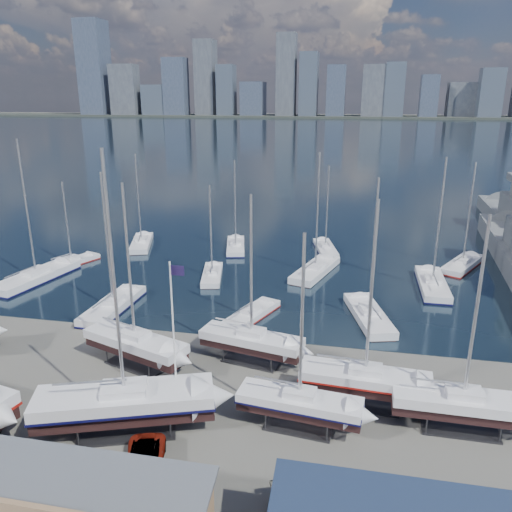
# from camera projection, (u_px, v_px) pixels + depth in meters

# --- Properties ---
(ground) EXTENTS (1400.00, 1400.00, 0.00)m
(ground) POSITION_uv_depth(u_px,v_px,m) (183.00, 393.00, 38.88)
(ground) COLOR #605E59
(ground) RESTS_ON ground
(water) EXTENTS (1400.00, 600.00, 0.40)m
(water) POSITION_uv_depth(u_px,v_px,m) (339.00, 133.00, 328.59)
(water) COLOR #172335
(water) RESTS_ON ground
(far_shore) EXTENTS (1400.00, 80.00, 2.20)m
(far_shore) POSITION_uv_depth(u_px,v_px,m) (348.00, 117.00, 571.15)
(far_shore) COLOR #2D332D
(far_shore) RESTS_ON ground
(skyline) EXTENTS (639.14, 43.80, 107.69)m
(skyline) POSITION_uv_depth(u_px,v_px,m) (343.00, 81.00, 555.26)
(skyline) COLOR #475166
(skyline) RESTS_ON far_shore
(sailboat_cradle_2) EXTENTS (10.03, 5.81, 15.81)m
(sailboat_cradle_2) POSITION_uv_depth(u_px,v_px,m) (135.00, 344.00, 42.32)
(sailboat_cradle_2) COLOR #2D2D33
(sailboat_cradle_2) RESTS_ON ground
(sailboat_cradle_3) EXTENTS (12.51, 7.20, 19.25)m
(sailboat_cradle_3) POSITION_uv_depth(u_px,v_px,m) (125.00, 403.00, 33.84)
(sailboat_cradle_3) COLOR #2D2D33
(sailboat_cradle_3) RESTS_ON ground
(sailboat_cradle_4) EXTENTS (9.32, 4.34, 14.77)m
(sailboat_cradle_4) POSITION_uv_depth(u_px,v_px,m) (251.00, 341.00, 42.95)
(sailboat_cradle_4) COLOR #2D2D33
(sailboat_cradle_4) RESTS_ON ground
(sailboat_cradle_5) EXTENTS (8.85, 3.39, 14.10)m
(sailboat_cradle_5) POSITION_uv_depth(u_px,v_px,m) (299.00, 403.00, 34.23)
(sailboat_cradle_5) COLOR #2D2D33
(sailboat_cradle_5) RESTS_ON ground
(sailboat_cradle_6) EXTENTS (9.81, 3.35, 15.63)m
(sailboat_cradle_6) POSITION_uv_depth(u_px,v_px,m) (365.00, 380.00, 36.93)
(sailboat_cradle_6) COLOR #2D2D33
(sailboat_cradle_6) RESTS_ON ground
(sailboat_cradle_7) EXTENTS (9.37, 2.73, 15.31)m
(sailboat_cradle_7) POSITION_uv_depth(u_px,v_px,m) (463.00, 404.00, 34.04)
(sailboat_cradle_7) COLOR #2D2D33
(sailboat_cradle_7) RESTS_ON ground
(sailboat_moored_0) EXTENTS (5.65, 12.69, 18.33)m
(sailboat_moored_0) POSITION_uv_depth(u_px,v_px,m) (37.00, 279.00, 62.53)
(sailboat_moored_0) COLOR black
(sailboat_moored_0) RESTS_ON water
(sailboat_moored_1) EXTENTS (5.20, 8.27, 12.01)m
(sailboat_moored_1) POSITION_uv_depth(u_px,v_px,m) (72.00, 263.00, 68.63)
(sailboat_moored_1) COLOR black
(sailboat_moored_1) RESTS_ON water
(sailboat_moored_2) EXTENTS (5.59, 10.18, 14.81)m
(sailboat_moored_2) POSITION_uv_depth(u_px,v_px,m) (142.00, 244.00, 77.29)
(sailboat_moored_2) COLOR black
(sailboat_moored_2) RESTS_ON water
(sailboat_moored_3) EXTENTS (3.26, 10.55, 15.63)m
(sailboat_moored_3) POSITION_uv_depth(u_px,v_px,m) (113.00, 307.00, 54.10)
(sailboat_moored_3) COLOR black
(sailboat_moored_3) RESTS_ON water
(sailboat_moored_4) EXTENTS (4.02, 8.57, 12.49)m
(sailboat_moored_4) POSITION_uv_depth(u_px,v_px,m) (212.00, 276.00, 63.66)
(sailboat_moored_4) COLOR black
(sailboat_moored_4) RESTS_ON water
(sailboat_moored_5) EXTENTS (4.67, 9.73, 14.03)m
(sailboat_moored_5) POSITION_uv_depth(u_px,v_px,m) (236.00, 247.00, 75.75)
(sailboat_moored_5) COLOR black
(sailboat_moored_5) RESTS_ON water
(sailboat_moored_6) EXTENTS (5.19, 8.65, 12.51)m
(sailboat_moored_6) POSITION_uv_depth(u_px,v_px,m) (251.00, 315.00, 52.04)
(sailboat_moored_6) COLOR black
(sailboat_moored_6) RESTS_ON water
(sailboat_moored_7) EXTENTS (6.00, 11.29, 16.42)m
(sailboat_moored_7) POSITION_uv_depth(u_px,v_px,m) (315.00, 272.00, 65.11)
(sailboat_moored_7) COLOR black
(sailboat_moored_7) RESTS_ON water
(sailboat_moored_8) EXTENTS (4.51, 9.26, 13.34)m
(sailboat_moored_8) POSITION_uv_depth(u_px,v_px,m) (325.00, 249.00, 74.73)
(sailboat_moored_8) COLOR black
(sailboat_moored_8) RESTS_ON water
(sailboat_moored_9) EXTENTS (5.44, 10.62, 15.44)m
(sailboat_moored_9) POSITION_uv_depth(u_px,v_px,m) (369.00, 317.00, 51.70)
(sailboat_moored_9) COLOR black
(sailboat_moored_9) RESTS_ON water
(sailboat_moored_10) EXTENTS (3.10, 11.00, 16.44)m
(sailboat_moored_10) POSITION_uv_depth(u_px,v_px,m) (432.00, 286.00, 60.23)
(sailboat_moored_10) COLOR black
(sailboat_moored_10) RESTS_ON water
(sailboat_moored_11) EXTENTS (7.19, 10.07, 14.86)m
(sailboat_moored_11) POSITION_uv_depth(u_px,v_px,m) (462.00, 266.00, 67.44)
(sailboat_moored_11) COLOR black
(sailboat_moored_11) RESTS_ON water
(car_b) EXTENTS (4.09, 1.56, 1.33)m
(car_b) POSITION_uv_depth(u_px,v_px,m) (49.00, 461.00, 30.70)
(car_b) COLOR gray
(car_b) RESTS_ON ground
(car_c) EXTENTS (3.67, 5.53, 1.41)m
(car_c) POSITION_uv_depth(u_px,v_px,m) (144.00, 462.00, 30.52)
(car_c) COLOR gray
(car_c) RESTS_ON ground
(flagpole) EXTENTS (1.04, 0.12, 11.73)m
(flagpole) POSITION_uv_depth(u_px,v_px,m) (174.00, 331.00, 34.24)
(flagpole) COLOR white
(flagpole) RESTS_ON ground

